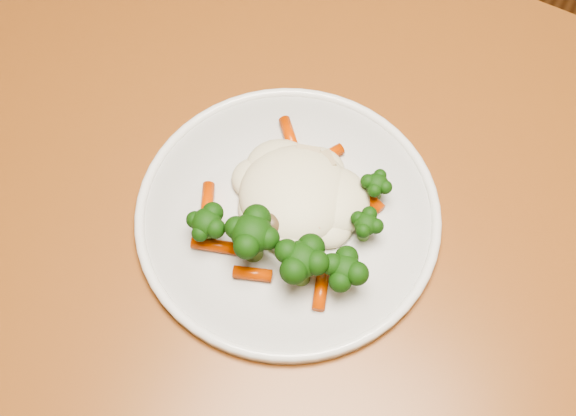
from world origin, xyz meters
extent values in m
plane|color=brown|center=(0.00, 0.00, 0.00)|extent=(3.00, 3.00, 0.00)
cube|color=#935122|center=(0.22, -0.18, 0.73)|extent=(1.16, 0.79, 0.04)
cube|color=#935122|center=(-0.28, 0.15, 0.35)|extent=(0.06, 0.06, 0.71)
cylinder|color=white|center=(0.28, -0.20, 0.76)|extent=(0.30, 0.30, 0.01)
ellipsoid|color=beige|center=(0.28, -0.18, 0.79)|extent=(0.13, 0.11, 0.05)
ellipsoid|color=black|center=(0.22, -0.26, 0.78)|extent=(0.05, 0.05, 0.04)
ellipsoid|color=black|center=(0.27, -0.25, 0.79)|extent=(0.06, 0.06, 0.05)
ellipsoid|color=black|center=(0.32, -0.25, 0.79)|extent=(0.06, 0.06, 0.05)
ellipsoid|color=black|center=(0.35, -0.24, 0.78)|extent=(0.05, 0.05, 0.04)
ellipsoid|color=black|center=(0.35, -0.19, 0.78)|extent=(0.04, 0.04, 0.03)
ellipsoid|color=black|center=(0.34, -0.14, 0.78)|extent=(0.04, 0.04, 0.03)
cylinder|color=#D54505|center=(0.24, -0.12, 0.77)|extent=(0.04, 0.04, 0.01)
cylinder|color=#D54505|center=(0.28, -0.13, 0.77)|extent=(0.03, 0.04, 0.01)
cylinder|color=#D54505|center=(0.33, -0.15, 0.77)|extent=(0.05, 0.03, 0.01)
cylinder|color=#D54505|center=(0.20, -0.23, 0.77)|extent=(0.03, 0.05, 0.01)
cylinder|color=#D54505|center=(0.23, -0.27, 0.77)|extent=(0.05, 0.03, 0.01)
cylinder|color=#D54505|center=(0.28, -0.27, 0.77)|extent=(0.04, 0.02, 0.01)
cylinder|color=#D54505|center=(0.34, -0.26, 0.77)|extent=(0.02, 0.04, 0.01)
cylinder|color=#D54505|center=(0.31, -0.19, 0.78)|extent=(0.02, 0.04, 0.01)
ellipsoid|color=brown|center=(0.28, -0.18, 0.78)|extent=(0.03, 0.03, 0.02)
ellipsoid|color=brown|center=(0.30, -0.20, 0.78)|extent=(0.02, 0.02, 0.01)
ellipsoid|color=brown|center=(0.26, -0.19, 0.78)|extent=(0.02, 0.02, 0.01)
ellipsoid|color=brown|center=(0.27, -0.23, 0.78)|extent=(0.03, 0.03, 0.02)
ellipsoid|color=brown|center=(0.29, -0.19, 0.78)|extent=(0.02, 0.02, 0.02)
cube|color=tan|center=(0.27, -0.14, 0.78)|extent=(0.03, 0.02, 0.01)
cube|color=tan|center=(0.29, -0.14, 0.78)|extent=(0.03, 0.03, 0.01)
cube|color=tan|center=(0.25, -0.17, 0.78)|extent=(0.02, 0.02, 0.01)
camera|label=1|loc=(0.43, -0.49, 1.39)|focal=45.00mm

